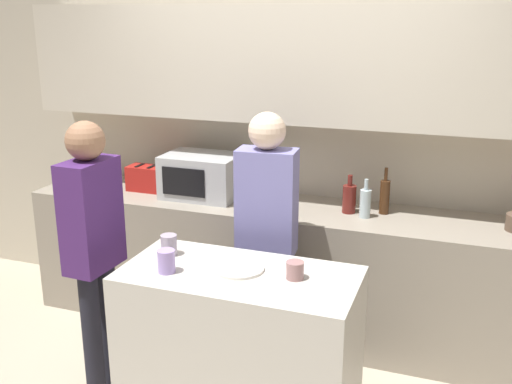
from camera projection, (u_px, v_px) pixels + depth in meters
The scene contains 14 objects.
back_wall at pixel (295, 106), 4.07m from camera, with size 6.40×0.40×2.70m.
back_counter at pixel (281, 268), 4.13m from camera, with size 3.60×0.62×0.90m.
kitchen_island at pixel (240, 352), 3.12m from camera, with size 1.20×0.60×0.90m.
microwave at pixel (202, 176), 4.18m from camera, with size 0.52×0.39×0.30m.
toaster at pixel (146, 178), 4.34m from camera, with size 0.26×0.16×0.18m.
bottle_0 at pixel (349, 198), 3.85m from camera, with size 0.09×0.09×0.25m.
bottle_1 at pixel (365, 203), 3.76m from camera, with size 0.07×0.07×0.25m.
bottle_2 at pixel (385, 196), 3.83m from camera, with size 0.06×0.06×0.30m.
plate_on_island at pixel (239, 268), 3.02m from camera, with size 0.26×0.26×0.01m.
cup_0 at pixel (295, 270), 2.91m from camera, with size 0.09×0.09×0.09m.
cup_1 at pixel (166, 261), 2.98m from camera, with size 0.09×0.09×0.12m.
cup_2 at pixel (169, 245), 3.19m from camera, with size 0.09×0.09×0.11m.
person_left at pixel (93, 239), 3.29m from camera, with size 0.21×0.35×1.60m.
person_center at pixel (267, 224), 3.49m from camera, with size 0.35×0.22×1.62m.
Camera 1 is at (1.13, -2.25, 2.14)m, focal length 42.00 mm.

